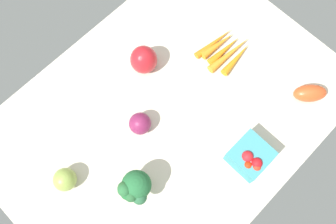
{
  "coord_description": "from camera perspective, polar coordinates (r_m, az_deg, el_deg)",
  "views": [
    {
      "loc": [
        -24.85,
        -24.64,
        107.9
      ],
      "look_at": [
        0.0,
        0.0,
        4.0
      ],
      "focal_mm": 39.83,
      "sensor_mm": 36.0,
      "label": 1
    }
  ],
  "objects": [
    {
      "name": "tablecloth",
      "position": [
        1.12,
        0.0,
        -0.49
      ],
      "size": [
        104.0,
        76.0,
        2.0
      ],
      "primitive_type": "cube",
      "color": "beige",
      "rests_on": "ground"
    },
    {
      "name": "broccoli_head",
      "position": [
        1.0,
        -5.11,
        -11.42
      ],
      "size": [
        8.92,
        8.8,
        11.31
      ],
      "color": "#9FC774",
      "rests_on": "tablecloth"
    },
    {
      "name": "bell_pepper_red",
      "position": [
        1.13,
        -3.74,
        8.0
      ],
      "size": [
        9.92,
        9.92,
        9.4
      ],
      "primitive_type": "ellipsoid",
      "rotation": [
        0.0,
        0.0,
        2.9
      ],
      "color": "red",
      "rests_on": "tablecloth"
    },
    {
      "name": "red_onion_center",
      "position": [
        1.08,
        -4.31,
        -1.77
      ],
      "size": [
        6.47,
        6.47,
        6.47
      ],
      "primitive_type": "sphere",
      "color": "#80224D",
      "rests_on": "tablecloth"
    },
    {
      "name": "carrot_bunch",
      "position": [
        1.2,
        8.75,
        9.35
      ],
      "size": [
        17.22,
        12.44,
        2.78
      ],
      "color": "orange",
      "rests_on": "tablecloth"
    },
    {
      "name": "heirloom_tomato_green",
      "position": [
        1.08,
        -15.5,
        -9.92
      ],
      "size": [
        6.48,
        6.48,
        6.48
      ],
      "primitive_type": "sphere",
      "color": "#91AA4A",
      "rests_on": "tablecloth"
    },
    {
      "name": "berry_basket",
      "position": [
        1.07,
        12.5,
        -6.73
      ],
      "size": [
        10.22,
        10.22,
        7.91
      ],
      "color": "teal",
      "rests_on": "tablecloth"
    },
    {
      "name": "roma_tomato",
      "position": [
        1.19,
        20.89,
        2.72
      ],
      "size": [
        10.88,
        10.58,
        5.23
      ],
      "primitive_type": "ellipsoid",
      "rotation": [
        0.0,
        0.0,
        2.4
      ],
      "color": "#D84F23",
      "rests_on": "tablecloth"
    }
  ]
}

